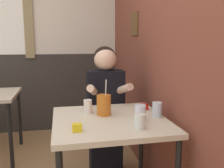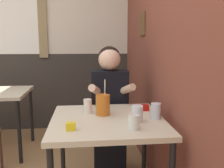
# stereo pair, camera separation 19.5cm
# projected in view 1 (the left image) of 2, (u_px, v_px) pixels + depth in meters

# --- Properties ---
(brick_wall_right) EXTENTS (0.08, 4.29, 2.70)m
(brick_wall_right) POSITION_uv_depth(u_px,v_px,m) (142.00, 34.00, 2.53)
(brick_wall_right) COLOR brown
(brick_wall_right) RESTS_ON ground_plane
(back_wall) EXTENTS (5.44, 0.09, 2.70)m
(back_wall) POSITION_uv_depth(u_px,v_px,m) (27.00, 35.00, 3.40)
(back_wall) COLOR beige
(back_wall) RESTS_ON ground_plane
(main_table) EXTENTS (0.82, 0.81, 0.72)m
(main_table) POSITION_uv_depth(u_px,v_px,m) (110.00, 128.00, 1.83)
(main_table) COLOR beige
(main_table) RESTS_ON ground_plane
(person_seated) EXTENTS (0.42, 0.41, 1.24)m
(person_seated) POSITION_uv_depth(u_px,v_px,m) (105.00, 107.00, 2.39)
(person_seated) COLOR black
(person_seated) RESTS_ON ground_plane
(cocktail_pitcher) EXTENTS (0.11, 0.11, 0.28)m
(cocktail_pitcher) POSITION_uv_depth(u_px,v_px,m) (104.00, 105.00, 1.89)
(cocktail_pitcher) COLOR #C6661E
(cocktail_pitcher) RESTS_ON main_table
(glass_near_pitcher) EXTENTS (0.08, 0.08, 0.11)m
(glass_near_pitcher) POSITION_uv_depth(u_px,v_px,m) (140.00, 113.00, 1.77)
(glass_near_pitcher) COLOR silver
(glass_near_pitcher) RESTS_ON main_table
(glass_center) EXTENTS (0.07, 0.07, 0.09)m
(glass_center) POSITION_uv_depth(u_px,v_px,m) (140.00, 121.00, 1.61)
(glass_center) COLOR silver
(glass_center) RESTS_ON main_table
(glass_far_side) EXTENTS (0.06, 0.06, 0.11)m
(glass_far_side) POSITION_uv_depth(u_px,v_px,m) (88.00, 107.00, 1.94)
(glass_far_side) COLOR silver
(glass_far_side) RESTS_ON main_table
(glass_by_brick) EXTENTS (0.07, 0.07, 0.11)m
(glass_by_brick) POSITION_uv_depth(u_px,v_px,m) (157.00, 110.00, 1.85)
(glass_by_brick) COLOR silver
(glass_by_brick) RESTS_ON main_table
(condiment_ketchup) EXTENTS (0.06, 0.04, 0.05)m
(condiment_ketchup) POSITION_uv_depth(u_px,v_px,m) (144.00, 107.00, 2.05)
(condiment_ketchup) COLOR #B7140F
(condiment_ketchup) RESTS_ON main_table
(condiment_mustard) EXTENTS (0.06, 0.04, 0.05)m
(condiment_mustard) POSITION_uv_depth(u_px,v_px,m) (77.00, 128.00, 1.56)
(condiment_mustard) COLOR yellow
(condiment_mustard) RESTS_ON main_table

